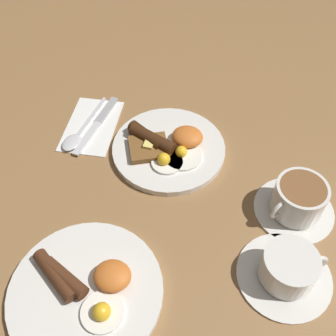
{
  "coord_description": "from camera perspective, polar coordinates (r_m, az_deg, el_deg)",
  "views": [
    {
      "loc": [
        -0.12,
        0.56,
        0.65
      ],
      "look_at": [
        -0.01,
        0.07,
        0.03
      ],
      "focal_mm": 42.0,
      "sensor_mm": 36.0,
      "label": 1
    }
  ],
  "objects": [
    {
      "name": "spoon",
      "position": [
        0.91,
        -13.25,
        4.42
      ],
      "size": [
        0.05,
        0.19,
        0.01
      ],
      "rotation": [
        0.0,
        0.0,
        1.42
      ],
      "color": "silver",
      "rests_on": "napkin"
    },
    {
      "name": "breakfast_plate_near",
      "position": [
        0.85,
        -0.08,
        3.08
      ],
      "size": [
        0.25,
        0.25,
        0.05
      ],
      "color": "silver",
      "rests_on": "ground_plane"
    },
    {
      "name": "knife",
      "position": [
        0.93,
        -10.05,
        6.68
      ],
      "size": [
        0.04,
        0.2,
        0.01
      ],
      "rotation": [
        0.0,
        0.0,
        1.42
      ],
      "color": "silver",
      "rests_on": "napkin"
    },
    {
      "name": "teacup_far",
      "position": [
        0.71,
        16.99,
        -13.89
      ],
      "size": [
        0.16,
        0.16,
        0.07
      ],
      "color": "silver",
      "rests_on": "ground_plane"
    },
    {
      "name": "teacup_near",
      "position": [
        0.78,
        18.26,
        -4.54
      ],
      "size": [
        0.15,
        0.15,
        0.08
      ],
      "color": "silver",
      "rests_on": "ground_plane"
    },
    {
      "name": "ground_plane",
      "position": [
        0.86,
        0.1,
        2.47
      ],
      "size": [
        3.0,
        3.0,
        0.0
      ],
      "primitive_type": "plane",
      "color": "olive"
    },
    {
      "name": "napkin",
      "position": [
        0.93,
        -11.03,
        6.11
      ],
      "size": [
        0.12,
        0.19,
        0.01
      ],
      "primitive_type": "cube",
      "rotation": [
        0.0,
        0.0,
        0.06
      ],
      "color": "white",
      "rests_on": "ground_plane"
    },
    {
      "name": "breakfast_plate_far",
      "position": [
        0.7,
        -11.74,
        -16.93
      ],
      "size": [
        0.26,
        0.26,
        0.04
      ],
      "color": "silver",
      "rests_on": "ground_plane"
    }
  ]
}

